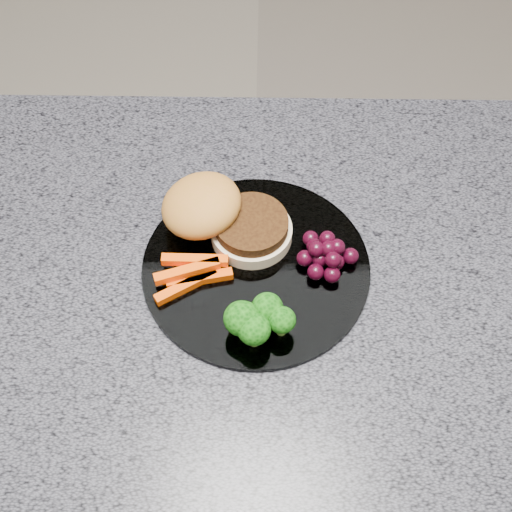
{
  "coord_description": "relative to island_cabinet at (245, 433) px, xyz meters",
  "views": [
    {
      "loc": [
        0.02,
        -0.43,
        1.58
      ],
      "look_at": [
        0.02,
        0.02,
        0.93
      ],
      "focal_mm": 50.0,
      "sensor_mm": 36.0,
      "label": 1
    }
  ],
  "objects": [
    {
      "name": "plate",
      "position": [
        0.02,
        0.02,
        0.47
      ],
      "size": [
        0.26,
        0.26,
        0.01
      ],
      "primitive_type": "cylinder",
      "color": "white",
      "rests_on": "countertop"
    },
    {
      "name": "grape_bunch",
      "position": [
        0.1,
        0.03,
        0.49
      ],
      "size": [
        0.07,
        0.07,
        0.03
      ],
      "rotation": [
        0.0,
        0.0,
        -0.41
      ],
      "color": "black",
      "rests_on": "plate"
    },
    {
      "name": "island_cabinet",
      "position": [
        0.0,
        0.0,
        0.0
      ],
      "size": [
        1.2,
        0.6,
        0.86
      ],
      "primitive_type": "cube",
      "color": "brown",
      "rests_on": "ground"
    },
    {
      "name": "countertop",
      "position": [
        0.0,
        0.0,
        0.45
      ],
      "size": [
        1.2,
        0.6,
        0.04
      ],
      "primitive_type": "cube",
      "color": "#4D4D57",
      "rests_on": "island_cabinet"
    },
    {
      "name": "burger",
      "position": [
        -0.03,
        0.07,
        0.5
      ],
      "size": [
        0.17,
        0.13,
        0.05
      ],
      "rotation": [
        0.0,
        0.0,
        -0.17
      ],
      "color": "beige",
      "rests_on": "plate"
    },
    {
      "name": "broccoli",
      "position": [
        0.02,
        -0.07,
        0.5
      ],
      "size": [
        0.08,
        0.06,
        0.05
      ],
      "rotation": [
        0.0,
        0.0,
        0.29
      ],
      "color": "olive",
      "rests_on": "plate"
    },
    {
      "name": "carrot_sticks",
      "position": [
        -0.05,
        0.0,
        0.48
      ],
      "size": [
        0.09,
        0.07,
        0.02
      ],
      "rotation": [
        0.0,
        0.0,
        0.07
      ],
      "color": "#FA4E04",
      "rests_on": "plate"
    }
  ]
}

